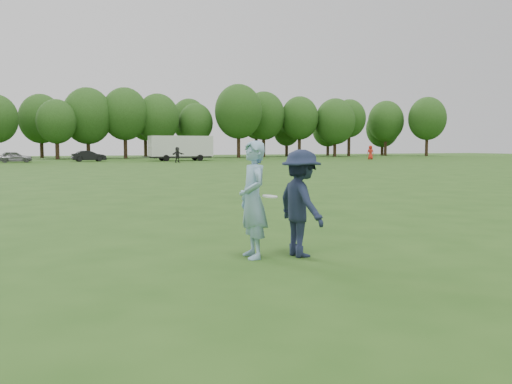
% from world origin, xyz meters
% --- Properties ---
extents(ground, '(200.00, 200.00, 0.00)m').
position_xyz_m(ground, '(0.00, 0.00, 0.00)').
color(ground, '#254B15').
rests_on(ground, ground).
extents(thrower, '(0.54, 0.79, 2.10)m').
position_xyz_m(thrower, '(-1.21, -0.04, 1.05)').
color(thrower, '#82ADCA').
rests_on(thrower, ground).
extents(defender, '(0.81, 1.30, 1.94)m').
position_xyz_m(defender, '(-0.35, -0.24, 0.97)').
color(defender, '#1B233C').
rests_on(defender, ground).
extents(player_far_b, '(0.75, 1.02, 1.61)m').
position_xyz_m(player_far_b, '(18.68, 47.14, 0.80)').
color(player_far_b, navy).
rests_on(player_far_b, ground).
extents(player_far_c, '(1.08, 0.81, 1.99)m').
position_xyz_m(player_far_c, '(39.09, 55.43, 0.99)').
color(player_far_c, red).
rests_on(player_far_c, ground).
extents(player_far_d, '(1.75, 1.17, 1.81)m').
position_xyz_m(player_far_d, '(10.73, 52.84, 0.91)').
color(player_far_d, '#242424').
rests_on(player_far_d, ground).
extents(car_e, '(3.99, 1.89, 1.32)m').
position_xyz_m(car_e, '(-6.82, 59.52, 0.66)').
color(car_e, gray).
rests_on(car_e, ground).
extents(car_f, '(4.18, 1.88, 1.33)m').
position_xyz_m(car_f, '(1.54, 60.49, 0.67)').
color(car_f, black).
rests_on(car_f, ground).
extents(field_cone, '(0.28, 0.28, 0.30)m').
position_xyz_m(field_cone, '(19.82, 39.80, 0.15)').
color(field_cone, '#FC570D').
rests_on(field_cone, ground).
extents(disc_in_play, '(0.28, 0.28, 0.06)m').
position_xyz_m(disc_in_play, '(-0.99, -0.30, 1.12)').
color(disc_in_play, white).
rests_on(disc_in_play, ground).
extents(cargo_trailer, '(9.00, 2.75, 3.20)m').
position_xyz_m(cargo_trailer, '(12.81, 59.32, 1.78)').
color(cargo_trailer, silver).
rests_on(cargo_trailer, ground).
extents(treeline, '(130.35, 18.39, 11.74)m').
position_xyz_m(treeline, '(2.81, 76.90, 6.26)').
color(treeline, '#332114').
rests_on(treeline, ground).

